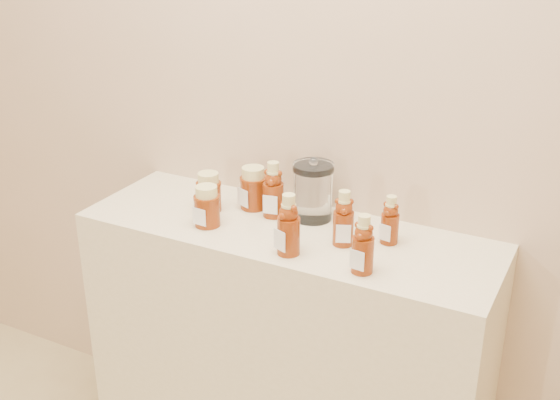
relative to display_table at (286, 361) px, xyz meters
The scene contains 11 objects.
wall_back 0.92m from the display_table, 90.00° to the left, with size 3.50×0.02×2.70m, color tan.
display_table is the anchor object (origin of this frame).
bear_bottle_back_left 0.55m from the display_table, 140.70° to the left, with size 0.06×0.06×0.19m, color #641F07, non-canonical shape.
bear_bottle_back_mid 0.57m from the display_table, ahead, with size 0.06×0.06×0.18m, color #641F07, non-canonical shape.
bear_bottle_back_right 0.60m from the display_table, 10.74° to the left, with size 0.05×0.05×0.15m, color #641F07, non-canonical shape.
bear_bottle_front_left 0.56m from the display_table, 61.39° to the right, with size 0.06×0.06×0.19m, color #641F07, non-canonical shape.
bear_bottle_front_right 0.62m from the display_table, 25.24° to the right, with size 0.06×0.06×0.18m, color #641F07, non-canonical shape.
honey_jar_left 0.57m from the display_table, behind, with size 0.08×0.08×0.12m, color #641F07, non-canonical shape.
honey_jar_back 0.54m from the display_table, 150.94° to the left, with size 0.08×0.08×0.13m, color #641F07, non-canonical shape.
honey_jar_front 0.56m from the display_table, 159.26° to the right, with size 0.08×0.08×0.12m, color #641F07, non-canonical shape.
glass_canister 0.55m from the display_table, 71.67° to the left, with size 0.12×0.12×0.18m, color white, non-canonical shape.
Camera 1 is at (0.80, -0.04, 1.77)m, focal length 45.00 mm.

